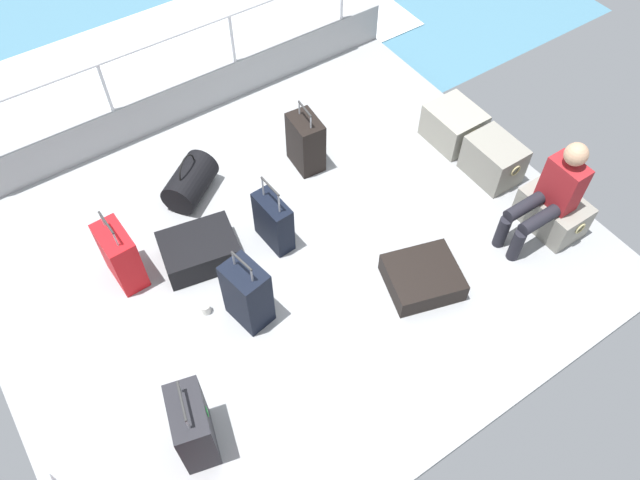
# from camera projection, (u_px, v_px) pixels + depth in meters

# --- Properties ---
(ground_plane) EXTENTS (4.40, 5.20, 0.06)m
(ground_plane) POSITION_uv_depth(u_px,v_px,m) (291.00, 254.00, 5.71)
(ground_plane) COLOR #939699
(gunwale_port) EXTENTS (0.06, 5.20, 0.45)m
(gunwale_port) POSITION_uv_depth(u_px,v_px,m) (180.00, 102.00, 6.59)
(gunwale_port) COLOR #939699
(gunwale_port) RESTS_ON ground_plane
(railing_port) EXTENTS (0.04, 4.20, 1.02)m
(railing_port) POSITION_uv_depth(u_px,v_px,m) (170.00, 58.00, 6.14)
(railing_port) COLOR silver
(railing_port) RESTS_ON ground_plane
(sea_wake) EXTENTS (12.00, 12.00, 0.01)m
(sea_wake) POSITION_uv_depth(u_px,v_px,m) (137.00, 74.00, 7.75)
(sea_wake) COLOR teal
(sea_wake) RESTS_ON ground_plane
(cargo_crate_0) EXTENTS (0.57, 0.46, 0.38)m
(cargo_crate_0) POSITION_uv_depth(u_px,v_px,m) (454.00, 125.00, 6.42)
(cargo_crate_0) COLOR gray
(cargo_crate_0) RESTS_ON ground_plane
(cargo_crate_1) EXTENTS (0.57, 0.40, 0.41)m
(cargo_crate_1) POSITION_uv_depth(u_px,v_px,m) (493.00, 159.00, 6.11)
(cargo_crate_1) COLOR gray
(cargo_crate_1) RESTS_ON ground_plane
(cargo_crate_2) EXTENTS (0.63, 0.40, 0.35)m
(cargo_crate_2) POSITION_uv_depth(u_px,v_px,m) (552.00, 212.00, 5.75)
(cargo_crate_2) COLOR gray
(cargo_crate_2) RESTS_ON ground_plane
(passenger_seated) EXTENTS (0.34, 0.66, 1.05)m
(passenger_seated) POSITION_uv_depth(u_px,v_px,m) (551.00, 194.00, 5.40)
(passenger_seated) COLOR maroon
(passenger_seated) RESTS_ON ground_plane
(suitcase_0) EXTENTS (0.40, 0.32, 0.80)m
(suitcase_0) POSITION_uv_depth(u_px,v_px,m) (247.00, 294.00, 5.04)
(suitcase_0) COLOR black
(suitcase_0) RESTS_ON ground_plane
(suitcase_1) EXTENTS (0.40, 0.29, 0.73)m
(suitcase_1) POSITION_uv_depth(u_px,v_px,m) (306.00, 142.00, 6.13)
(suitcase_1) COLOR black
(suitcase_1) RESTS_ON ground_plane
(suitcase_2) EXTENTS (0.61, 0.74, 0.27)m
(suitcase_2) POSITION_uv_depth(u_px,v_px,m) (200.00, 250.00, 5.53)
(suitcase_2) COLOR black
(suitcase_2) RESTS_ON ground_plane
(suitcase_3) EXTENTS (0.49, 0.35, 0.77)m
(suitcase_3) POSITION_uv_depth(u_px,v_px,m) (193.00, 426.00, 4.39)
(suitcase_3) COLOR black
(suitcase_3) RESTS_ON ground_plane
(suitcase_4) EXTENTS (0.43, 0.24, 0.76)m
(suitcase_4) POSITION_uv_depth(u_px,v_px,m) (121.00, 256.00, 5.30)
(suitcase_4) COLOR red
(suitcase_4) RESTS_ON ground_plane
(suitcase_5) EXTENTS (0.41, 0.20, 0.75)m
(suitcase_5) POSITION_uv_depth(u_px,v_px,m) (273.00, 222.00, 5.56)
(suitcase_5) COLOR black
(suitcase_5) RESTS_ON ground_plane
(suitcase_6) EXTENTS (0.70, 0.74, 0.20)m
(suitcase_6) POSITION_uv_depth(u_px,v_px,m) (423.00, 277.00, 5.40)
(suitcase_6) COLOR black
(suitcase_6) RESTS_ON ground_plane
(duffel_bag) EXTENTS (0.60, 0.65, 0.50)m
(duffel_bag) POSITION_uv_depth(u_px,v_px,m) (190.00, 182.00, 5.97)
(duffel_bag) COLOR black
(duffel_bag) RESTS_ON ground_plane
(paper_cup) EXTENTS (0.08, 0.08, 0.10)m
(paper_cup) POSITION_uv_depth(u_px,v_px,m) (206.00, 309.00, 5.27)
(paper_cup) COLOR white
(paper_cup) RESTS_ON ground_plane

